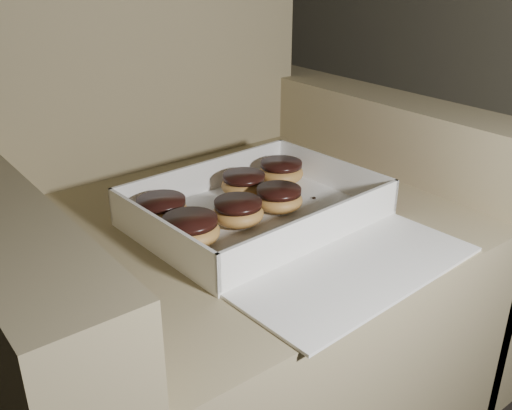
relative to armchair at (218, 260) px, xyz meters
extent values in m
cube|color=#8B7E59|center=(0.00, -0.05, -0.09)|extent=(0.73, 0.73, 0.43)
cube|color=#8B7E59|center=(0.00, 0.29, 0.39)|extent=(0.73, 0.14, 0.53)
cube|color=#8B7E59|center=(-0.39, -0.05, -0.02)|extent=(0.12, 0.73, 0.57)
cube|color=#8B7E59|center=(0.39, -0.05, -0.02)|extent=(0.12, 0.73, 0.57)
cube|color=white|center=(0.01, -0.11, 0.13)|extent=(0.40, 0.31, 0.01)
cube|color=white|center=(0.00, 0.03, 0.16)|extent=(0.38, 0.03, 0.06)
cube|color=white|center=(0.01, -0.25, 0.16)|extent=(0.38, 0.03, 0.06)
cube|color=white|center=(-0.18, -0.12, 0.16)|extent=(0.02, 0.29, 0.06)
cube|color=white|center=(0.19, -0.10, 0.16)|extent=(0.02, 0.29, 0.06)
cube|color=#C24E6F|center=(0.20, -0.10, 0.16)|extent=(0.02, 0.28, 0.05)
cube|color=white|center=(0.02, -0.33, 0.13)|extent=(0.38, 0.18, 0.01)
ellipsoid|color=gold|center=(0.13, -0.03, 0.15)|extent=(0.08, 0.08, 0.04)
cylinder|color=black|center=(0.13, -0.03, 0.17)|extent=(0.08, 0.08, 0.01)
ellipsoid|color=gold|center=(0.04, -0.03, 0.15)|extent=(0.08, 0.08, 0.04)
cylinder|color=black|center=(0.04, -0.03, 0.17)|extent=(0.08, 0.08, 0.01)
ellipsoid|color=gold|center=(-0.04, -0.12, 0.15)|extent=(0.08, 0.08, 0.04)
cylinder|color=black|center=(-0.04, -0.12, 0.17)|extent=(0.08, 0.08, 0.01)
ellipsoid|color=gold|center=(-0.13, -0.13, 0.16)|extent=(0.09, 0.09, 0.04)
cylinder|color=black|center=(-0.13, -0.13, 0.17)|extent=(0.08, 0.08, 0.01)
ellipsoid|color=gold|center=(-0.13, -0.04, 0.15)|extent=(0.08, 0.08, 0.04)
cylinder|color=black|center=(-0.13, -0.04, 0.17)|extent=(0.08, 0.08, 0.01)
ellipsoid|color=gold|center=(0.05, -0.12, 0.15)|extent=(0.08, 0.08, 0.04)
cylinder|color=black|center=(0.05, -0.12, 0.17)|extent=(0.08, 0.08, 0.01)
ellipsoid|color=black|center=(-0.16, -0.18, 0.14)|extent=(0.01, 0.01, 0.00)
ellipsoid|color=black|center=(0.05, -0.22, 0.14)|extent=(0.01, 0.01, 0.00)
ellipsoid|color=black|center=(0.13, -0.12, 0.14)|extent=(0.01, 0.01, 0.00)
ellipsoid|color=black|center=(-0.16, -0.20, 0.14)|extent=(0.01, 0.01, 0.00)
camera|label=1|loc=(-0.52, -0.79, 0.55)|focal=40.00mm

